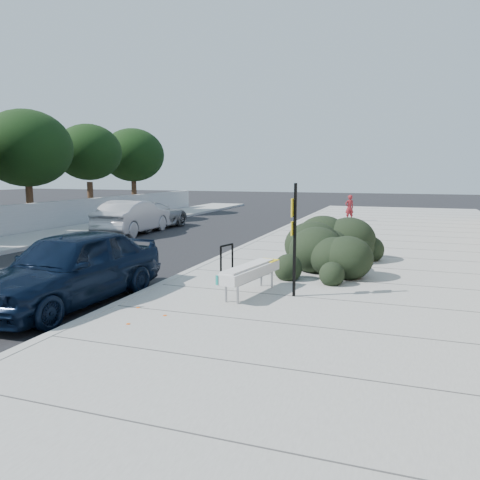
% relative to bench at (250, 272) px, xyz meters
% --- Properties ---
extents(ground, '(120.00, 120.00, 0.00)m').
position_rel_bench_xyz_m(ground, '(-2.50, 0.17, -0.68)').
color(ground, black).
rests_on(ground, ground).
extents(sidewalk_near, '(11.20, 50.00, 0.15)m').
position_rel_bench_xyz_m(sidewalk_near, '(3.10, 5.17, -0.61)').
color(sidewalk_near, gray).
rests_on(sidewalk_near, ground).
extents(sidewalk_far, '(3.00, 50.00, 0.15)m').
position_rel_bench_xyz_m(sidewalk_far, '(-12.00, 5.17, -0.61)').
color(sidewalk_far, gray).
rests_on(sidewalk_far, ground).
extents(curb_near, '(0.22, 50.00, 0.17)m').
position_rel_bench_xyz_m(curb_near, '(-2.50, 5.17, -0.60)').
color(curb_near, '#9E9E99').
rests_on(curb_near, ground).
extents(curb_far, '(0.22, 50.00, 0.17)m').
position_rel_bench_xyz_m(curb_far, '(-10.50, 5.17, -0.60)').
color(curb_far, '#9E9E99').
rests_on(curb_far, ground).
extents(tree_far_d, '(4.60, 4.60, 6.16)m').
position_rel_bench_xyz_m(tree_far_d, '(-15.00, 9.17, 3.51)').
color(tree_far_d, '#332114').
rests_on(tree_far_d, ground).
extents(tree_far_e, '(4.00, 4.00, 5.90)m').
position_rel_bench_xyz_m(tree_far_e, '(-15.00, 14.17, 3.50)').
color(tree_far_e, '#332114').
rests_on(tree_far_e, ground).
extents(tree_far_f, '(4.40, 4.40, 6.07)m').
position_rel_bench_xyz_m(tree_far_f, '(-15.00, 19.17, 3.50)').
color(tree_far_f, '#332114').
rests_on(tree_far_f, ground).
extents(bench, '(0.86, 2.27, 0.67)m').
position_rel_bench_xyz_m(bench, '(0.00, 0.00, 0.00)').
color(bench, gray).
rests_on(bench, sidewalk_near).
extents(bike_rack, '(0.19, 0.59, 0.88)m').
position_rel_bench_xyz_m(bike_rack, '(-1.22, 1.66, -0.00)').
color(bike_rack, black).
rests_on(bike_rack, sidewalk_near).
extents(sign_post, '(0.10, 0.30, 2.59)m').
position_rel_bench_xyz_m(sign_post, '(0.99, 0.17, 0.94)').
color(sign_post, black).
rests_on(sign_post, sidewalk_near).
extents(hedge, '(3.42, 4.78, 1.62)m').
position_rel_bench_xyz_m(hedge, '(1.44, 3.65, 0.28)').
color(hedge, black).
rests_on(hedge, sidewalk_near).
extents(sedan_navy, '(2.28, 5.10, 1.70)m').
position_rel_bench_xyz_m(sedan_navy, '(-3.74, -1.63, 0.17)').
color(sedan_navy, black).
rests_on(sedan_navy, ground).
extents(wagon_silver, '(1.95, 5.06, 1.64)m').
position_rel_bench_xyz_m(wagon_silver, '(-9.13, 9.65, 0.14)').
color(wagon_silver, '#99999D').
rests_on(wagon_silver, ground).
extents(suv_silver, '(2.67, 5.31, 1.44)m').
position_rel_bench_xyz_m(suv_silver, '(-9.48, 11.76, 0.04)').
color(suv_silver, gray).
rests_on(suv_silver, ground).
extents(pedestrian, '(0.66, 0.62, 1.52)m').
position_rel_bench_xyz_m(pedestrian, '(0.31, 18.01, 0.23)').
color(pedestrian, maroon).
rests_on(pedestrian, sidewalk_near).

